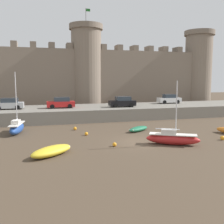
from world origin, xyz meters
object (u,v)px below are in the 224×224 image
object	(u,v)px
sailboat_midflat_right	(17,128)
mooring_buoy_near_channel	(114,144)
rowboat_foreground_right	(52,151)
rowboat_midflat_centre	(138,129)
car_quay_west	(9,104)
car_quay_centre_east	(169,99)
mooring_buoy_off_centre	(222,138)
mooring_buoy_near_shore	(75,128)
car_quay_east	(122,102)
mooring_buoy_mid_mud	(86,134)
sailboat_near_channel_left	(172,138)
car_quay_centre_west	(61,103)

from	to	relation	value
sailboat_midflat_right	mooring_buoy_near_channel	distance (m)	12.42
rowboat_foreground_right	rowboat_midflat_centre	size ratio (longest dim) A/B	1.21
car_quay_west	car_quay_centre_east	xyz separation A→B (m)	(26.63, 2.14, 0.00)
rowboat_midflat_centre	mooring_buoy_off_centre	xyz separation A→B (m)	(6.53, -6.46, -0.08)
rowboat_foreground_right	car_quay_west	bearing A→B (deg)	104.63
mooring_buoy_near_shore	car_quay_west	bearing A→B (deg)	132.53
mooring_buoy_off_centre	car_quay_west	distance (m)	28.48
rowboat_midflat_centre	car_quay_centre_east	xyz separation A→B (m)	(11.34, 13.83, 2.26)
rowboat_foreground_right	car_quay_east	xyz separation A→B (m)	(11.72, 17.71, 2.16)
sailboat_midflat_right	mooring_buoy_mid_mud	distance (m)	8.04
rowboat_midflat_centre	mooring_buoy_mid_mud	xyz separation A→B (m)	(-6.31, -0.61, -0.11)
car_quay_west	rowboat_midflat_centre	bearing A→B (deg)	-37.41
rowboat_foreground_right	car_quay_west	world-z (taller)	car_quay_west
sailboat_near_channel_left	mooring_buoy_off_centre	world-z (taller)	sailboat_near_channel_left
car_quay_centre_east	car_quay_east	distance (m)	10.52
rowboat_foreground_right	mooring_buoy_near_channel	distance (m)	5.82
sailboat_midflat_right	mooring_buoy_near_shore	bearing A→B (deg)	1.20
sailboat_near_channel_left	rowboat_midflat_centre	xyz separation A→B (m)	(-0.75, 6.76, -0.30)
mooring_buoy_near_channel	car_quay_east	xyz separation A→B (m)	(6.06, 16.34, 2.37)
sailboat_midflat_right	mooring_buoy_off_centre	distance (m)	22.13
mooring_buoy_near_channel	car_quay_east	bearing A→B (deg)	69.64
mooring_buoy_near_shore	car_quay_east	world-z (taller)	car_quay_east
mooring_buoy_near_shore	mooring_buoy_near_channel	bearing A→B (deg)	-74.51
car_quay_west	mooring_buoy_near_channel	bearing A→B (deg)	-58.96
sailboat_near_channel_left	mooring_buoy_near_shore	bearing A→B (deg)	129.49
mooring_buoy_near_channel	car_quay_centre_east	bearing A→B (deg)	51.02
rowboat_midflat_centre	car_quay_centre_west	distance (m)	14.10
car_quay_west	mooring_buoy_off_centre	bearing A→B (deg)	-39.76
mooring_buoy_near_shore	car_quay_centre_east	size ratio (longest dim) A/B	0.10
rowboat_midflat_centre	mooring_buoy_near_channel	bearing A→B (deg)	-128.13
mooring_buoy_near_shore	mooring_buoy_near_channel	size ratio (longest dim) A/B	1.06
mooring_buoy_off_centre	car_quay_centre_west	xyz separation A→B (m)	(-14.49, 17.88, 2.34)
mooring_buoy_near_shore	mooring_buoy_off_centre	xyz separation A→B (m)	(13.61, -9.21, 0.02)
rowboat_foreground_right	car_quay_centre_east	size ratio (longest dim) A/B	0.97
sailboat_midflat_right	mooring_buoy_near_shore	world-z (taller)	sailboat_midflat_right
car_quay_centre_west	mooring_buoy_near_channel	bearing A→B (deg)	-79.29
mooring_buoy_near_channel	car_quay_centre_east	xyz separation A→B (m)	(16.01, 19.78, 2.37)
rowboat_midflat_centre	car_quay_west	world-z (taller)	car_quay_west
rowboat_foreground_right	mooring_buoy_near_channel	bearing A→B (deg)	13.63
mooring_buoy_off_centre	car_quay_west	world-z (taller)	car_quay_west
sailboat_midflat_right	mooring_buoy_mid_mud	size ratio (longest dim) A/B	18.19
mooring_buoy_off_centre	mooring_buoy_mid_mud	world-z (taller)	mooring_buoy_off_centre
car_quay_centre_east	car_quay_centre_west	world-z (taller)	same
mooring_buoy_near_shore	car_quay_west	world-z (taller)	car_quay_west
rowboat_foreground_right	mooring_buoy_near_shore	xyz separation A→B (m)	(3.24, 10.07, -0.20)
car_quay_east	rowboat_midflat_centre	bearing A→B (deg)	-97.64
sailboat_midflat_right	mooring_buoy_near_channel	world-z (taller)	sailboat_midflat_right
car_quay_centre_east	car_quay_centre_west	distance (m)	19.44
rowboat_midflat_centre	mooring_buoy_near_shore	world-z (taller)	rowboat_midflat_centre
car_quay_centre_west	mooring_buoy_near_shore	bearing A→B (deg)	-84.23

